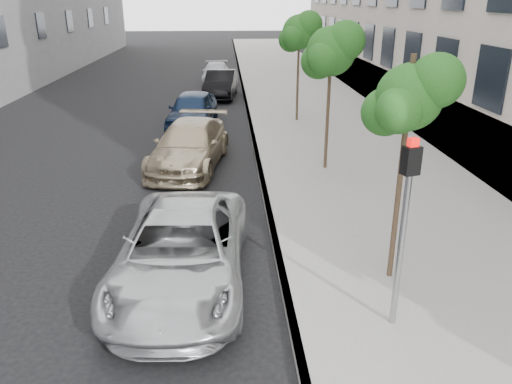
{
  "coord_description": "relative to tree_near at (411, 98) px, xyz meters",
  "views": [
    {
      "loc": [
        0.16,
        -6.61,
        5.07
      ],
      "look_at": [
        0.71,
        2.53,
        1.5
      ],
      "focal_mm": 35.0,
      "sensor_mm": 36.0,
      "label": 1
    }
  ],
  "objects": [
    {
      "name": "tree_far",
      "position": [
        0.0,
        13.0,
        0.24
      ],
      "size": [
        1.73,
        1.53,
        4.48
      ],
      "color": "#38281C",
      "rests_on": "sidewalk"
    },
    {
      "name": "sedan_blue",
      "position": [
        -4.46,
        12.46,
        -2.79
      ],
      "size": [
        2.21,
        4.52,
        1.48
      ],
      "primitive_type": "imported",
      "rotation": [
        0.0,
        0.0,
        -0.11
      ],
      "color": "#101E37",
      "rests_on": "ground"
    },
    {
      "name": "curb",
      "position": [
        -2.05,
        22.5,
        -3.46
      ],
      "size": [
        0.15,
        72.0,
        0.14
      ],
      "primitive_type": "cube",
      "color": "#9E9B93",
      "rests_on": "ground"
    },
    {
      "name": "minivan",
      "position": [
        -3.95,
        0.15,
        -2.83
      ],
      "size": [
        2.59,
        5.15,
        1.4
      ],
      "primitive_type": "imported",
      "rotation": [
        0.0,
        0.0,
        -0.05
      ],
      "color": "#AAACAE",
      "rests_on": "ground"
    },
    {
      "name": "sedan_rear",
      "position": [
        -3.63,
        24.1,
        -2.91
      ],
      "size": [
        1.74,
        4.26,
        1.24
      ],
      "primitive_type": "imported",
      "rotation": [
        0.0,
        0.0,
        -0.0
      ],
      "color": "#9A9DA2",
      "rests_on": "ground"
    },
    {
      "name": "sidewalk",
      "position": [
        1.07,
        22.5,
        -3.46
      ],
      "size": [
        6.4,
        72.0,
        0.14
      ],
      "primitive_type": "cube",
      "color": "gray",
      "rests_on": "ground"
    },
    {
      "name": "tree_near",
      "position": [
        0.0,
        0.0,
        0.0
      ],
      "size": [
        1.51,
        1.31,
        4.14
      ],
      "color": "#38281C",
      "rests_on": "sidewalk"
    },
    {
      "name": "tree_mid",
      "position": [
        0.0,
        6.5,
        0.12
      ],
      "size": [
        1.74,
        1.54,
        4.37
      ],
      "color": "#38281C",
      "rests_on": "sidewalk"
    },
    {
      "name": "signal_pole",
      "position": [
        -0.44,
        -1.46,
        -1.45
      ],
      "size": [
        0.28,
        0.24,
        3.1
      ],
      "rotation": [
        0.0,
        0.0,
        0.27
      ],
      "color": "#939699",
      "rests_on": "sidewalk"
    },
    {
      "name": "sedan_black",
      "position": [
        -3.33,
        19.22,
        -2.82
      ],
      "size": [
        1.94,
        4.45,
        1.42
      ],
      "primitive_type": "imported",
      "rotation": [
        0.0,
        0.0,
        -0.1
      ],
      "color": "black",
      "rests_on": "ground"
    },
    {
      "name": "ground",
      "position": [
        -3.23,
        -1.5,
        -3.53
      ],
      "size": [
        160.0,
        160.0,
        0.0
      ],
      "primitive_type": "plane",
      "color": "black",
      "rests_on": "ground"
    },
    {
      "name": "suv",
      "position": [
        -4.25,
        7.25,
        -2.82
      ],
      "size": [
        2.76,
        5.12,
        1.41
      ],
      "primitive_type": "imported",
      "rotation": [
        0.0,
        0.0,
        -0.17
      ],
      "color": "tan",
      "rests_on": "ground"
    }
  ]
}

